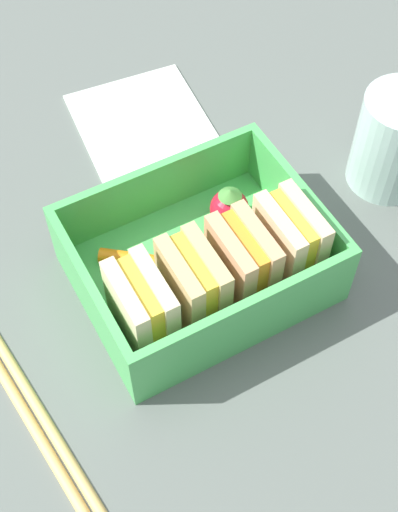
# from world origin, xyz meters

# --- Properties ---
(ground_plane) EXTENTS (1.20, 1.20, 0.02)m
(ground_plane) POSITION_xyz_m (0.00, 0.00, -0.01)
(ground_plane) COLOR #555E58
(bento_tray) EXTENTS (0.17, 0.13, 0.01)m
(bento_tray) POSITION_xyz_m (0.00, 0.00, 0.01)
(bento_tray) COLOR #48B556
(bento_tray) RESTS_ON ground_plane
(bento_rim) EXTENTS (0.17, 0.13, 0.05)m
(bento_rim) POSITION_xyz_m (0.00, 0.00, 0.04)
(bento_rim) COLOR #48B556
(bento_rim) RESTS_ON bento_tray
(sandwich_left) EXTENTS (0.03, 0.05, 0.06)m
(sandwich_left) POSITION_xyz_m (-0.06, 0.03, 0.04)
(sandwich_left) COLOR beige
(sandwich_left) RESTS_ON bento_tray
(sandwich_center_left) EXTENTS (0.03, 0.05, 0.06)m
(sandwich_center_left) POSITION_xyz_m (-0.02, 0.03, 0.04)
(sandwich_center_left) COLOR tan
(sandwich_center_left) RESTS_ON bento_tray
(sandwich_center) EXTENTS (0.03, 0.05, 0.06)m
(sandwich_center) POSITION_xyz_m (0.02, 0.03, 0.04)
(sandwich_center) COLOR tan
(sandwich_center) RESTS_ON bento_tray
(sandwich_center_right) EXTENTS (0.03, 0.05, 0.06)m
(sandwich_center_right) POSITION_xyz_m (0.06, 0.03, 0.04)
(sandwich_center_right) COLOR beige
(sandwich_center_right) RESTS_ON bento_tray
(strawberry_far_left) EXTENTS (0.03, 0.03, 0.03)m
(strawberry_far_left) POSITION_xyz_m (-0.04, -0.03, 0.03)
(strawberry_far_left) COLOR red
(strawberry_far_left) RESTS_ON bento_tray
(carrot_stick_far_left) EXTENTS (0.04, 0.04, 0.01)m
(carrot_stick_far_left) POSITION_xyz_m (0.04, -0.03, 0.02)
(carrot_stick_far_left) COLOR orange
(carrot_stick_far_left) RESTS_ON bento_tray
(chopstick_pair) EXTENTS (0.03, 0.18, 0.01)m
(chopstick_pair) POSITION_xyz_m (0.14, 0.03, 0.00)
(chopstick_pair) COLOR #D9B061
(chopstick_pair) RESTS_ON ground_plane
(drinking_glass) EXTENTS (0.06, 0.06, 0.08)m
(drinking_glass) POSITION_xyz_m (-0.18, -0.01, 0.04)
(drinking_glass) COLOR silver
(drinking_glass) RESTS_ON ground_plane
(folded_napkin) EXTENTS (0.12, 0.13, 0.00)m
(folded_napkin) POSITION_xyz_m (-0.03, -0.16, 0.00)
(folded_napkin) COLOR silver
(folded_napkin) RESTS_ON ground_plane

